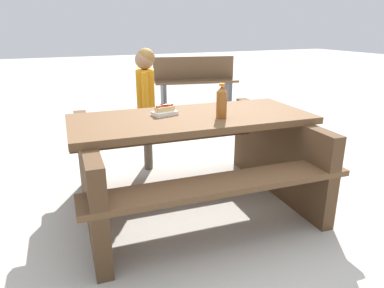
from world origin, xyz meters
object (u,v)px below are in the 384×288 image
(hotdog_tray, at_px, (165,111))
(child_in_coat, at_px, (146,94))
(picnic_table, at_px, (192,154))
(soda_bottle, at_px, (222,102))
(park_bench_near, at_px, (195,80))

(hotdog_tray, height_order, child_in_coat, child_in_coat)
(hotdog_tray, bearing_deg, picnic_table, 150.49)
(picnic_table, xyz_separation_m, soda_bottle, (-0.17, 0.15, 0.42))
(child_in_coat, distance_m, park_bench_near, 3.12)
(child_in_coat, bearing_deg, park_bench_near, -123.09)
(soda_bottle, distance_m, park_bench_near, 3.98)
(soda_bottle, bearing_deg, picnic_table, -40.55)
(park_bench_near, bearing_deg, picnic_table, 65.43)
(soda_bottle, bearing_deg, hotdog_tray, -35.25)
(soda_bottle, distance_m, hotdog_tray, 0.44)
(child_in_coat, relative_size, park_bench_near, 0.77)
(soda_bottle, bearing_deg, park_bench_near, -111.44)
(hotdog_tray, distance_m, child_in_coat, 0.84)
(hotdog_tray, height_order, park_bench_near, park_bench_near)
(child_in_coat, height_order, park_bench_near, child_in_coat)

